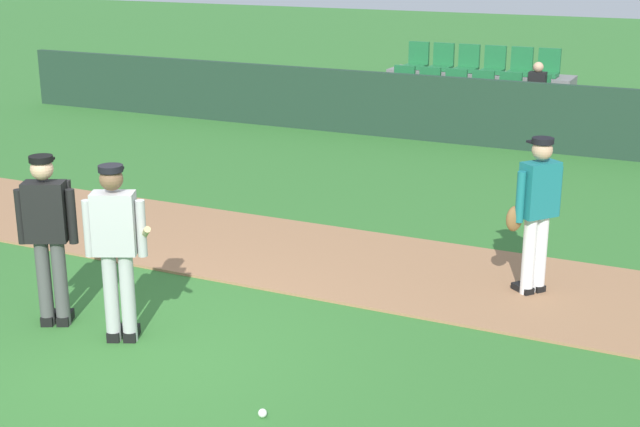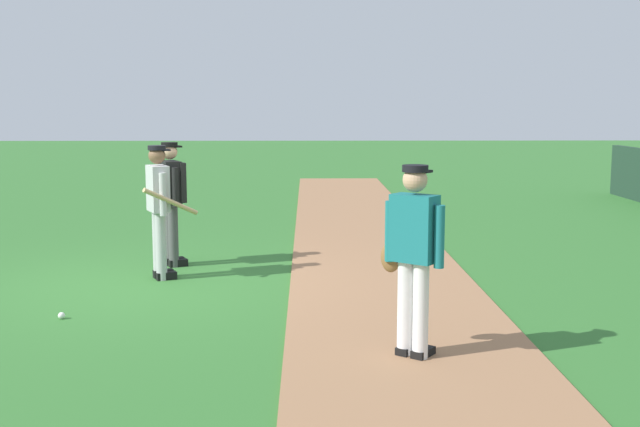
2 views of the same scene
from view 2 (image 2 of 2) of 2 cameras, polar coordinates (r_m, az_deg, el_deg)
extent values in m
plane|color=#33702D|center=(10.37, -12.18, -4.94)|extent=(80.00, 80.00, 0.00)
cube|color=#9E704C|center=(10.21, 4.51, -4.89)|extent=(28.00, 2.37, 0.03)
cylinder|color=#B2B2B2|center=(10.55, -11.75, -2.21)|extent=(0.14, 0.14, 0.90)
cylinder|color=#B2B2B2|center=(10.40, -11.53, -2.36)|extent=(0.14, 0.14, 0.90)
cube|color=black|center=(10.64, -11.37, -4.31)|extent=(0.22, 0.29, 0.10)
cube|color=black|center=(10.49, -11.15, -4.48)|extent=(0.22, 0.29, 0.10)
cube|color=#B2B2B2|center=(10.37, -11.75, 1.80)|extent=(0.46, 0.37, 0.60)
cylinder|color=#B2B2B2|center=(10.61, -12.08, 1.66)|extent=(0.09, 0.09, 0.55)
cylinder|color=#B2B2B2|center=(10.13, -11.40, 1.38)|extent=(0.09, 0.09, 0.55)
sphere|color=brown|center=(10.33, -11.82, 4.17)|extent=(0.22, 0.22, 0.22)
cylinder|color=black|center=(10.33, -11.84, 4.72)|extent=(0.23, 0.23, 0.06)
cube|color=black|center=(10.35, -11.30, 4.58)|extent=(0.21, 0.18, 0.02)
cylinder|color=tan|center=(10.17, -10.84, 0.85)|extent=(0.58, 0.63, 0.41)
cylinder|color=#4C4C4C|center=(11.36, -10.89, -1.47)|extent=(0.14, 0.14, 0.90)
cylinder|color=#4C4C4C|center=(11.21, -10.67, -1.59)|extent=(0.14, 0.14, 0.90)
cube|color=black|center=(11.45, -10.55, -3.42)|extent=(0.22, 0.29, 0.10)
cube|color=black|center=(11.30, -10.32, -3.57)|extent=(0.22, 0.29, 0.10)
cube|color=black|center=(11.19, -10.88, 2.26)|extent=(0.46, 0.37, 0.60)
cylinder|color=black|center=(11.43, -11.21, 2.12)|extent=(0.09, 0.09, 0.55)
cylinder|color=black|center=(10.95, -10.52, 1.89)|extent=(0.09, 0.09, 0.55)
sphere|color=tan|center=(11.15, -10.93, 4.46)|extent=(0.22, 0.22, 0.22)
cylinder|color=black|center=(11.15, -10.95, 4.97)|extent=(0.23, 0.23, 0.06)
cube|color=black|center=(11.18, -10.45, 4.84)|extent=(0.21, 0.19, 0.02)
cube|color=black|center=(11.22, -10.24, 2.30)|extent=(0.43, 0.26, 0.56)
cylinder|color=white|center=(7.13, 6.23, -6.99)|extent=(0.14, 0.14, 0.90)
cylinder|color=white|center=(7.05, 7.36, -7.17)|extent=(0.14, 0.14, 0.90)
cube|color=black|center=(7.29, 6.43, -9.92)|extent=(0.28, 0.25, 0.10)
cube|color=black|center=(7.22, 7.54, -10.13)|extent=(0.28, 0.25, 0.10)
cube|color=#197075|center=(6.94, 6.89, -1.08)|extent=(0.42, 0.45, 0.60)
cylinder|color=#197075|center=(7.07, 5.13, -1.30)|extent=(0.09, 0.09, 0.55)
cylinder|color=#197075|center=(6.82, 8.71, -1.69)|extent=(0.09, 0.09, 0.55)
sphere|color=tan|center=(6.88, 6.95, 2.46)|extent=(0.22, 0.22, 0.22)
cylinder|color=black|center=(6.87, 6.97, 3.29)|extent=(0.23, 0.23, 0.06)
cube|color=black|center=(6.96, 7.37, 3.09)|extent=(0.20, 0.22, 0.02)
ellipsoid|color=brown|center=(7.16, 5.18, -3.20)|extent=(0.22, 0.23, 0.28)
sphere|color=white|center=(8.89, -18.36, -7.09)|extent=(0.07, 0.07, 0.07)
camera|label=1|loc=(9.82, -61.51, 12.55)|focal=50.39mm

